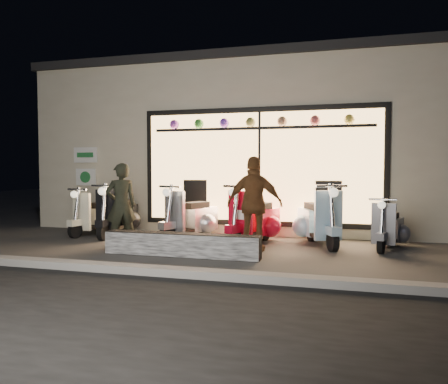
# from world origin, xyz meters

# --- Properties ---
(ground) EXTENTS (40.00, 40.00, 0.00)m
(ground) POSITION_xyz_m (0.00, 0.00, 0.00)
(ground) COLOR #383533
(ground) RESTS_ON ground
(kerb) EXTENTS (40.00, 0.25, 0.12)m
(kerb) POSITION_xyz_m (0.00, -2.00, 0.06)
(kerb) COLOR slate
(kerb) RESTS_ON ground
(shop_building) EXTENTS (10.20, 6.23, 4.20)m
(shop_building) POSITION_xyz_m (0.00, 4.98, 2.10)
(shop_building) COLOR beige
(shop_building) RESTS_ON ground
(graffiti_barrier) EXTENTS (2.75, 0.28, 0.40)m
(graffiti_barrier) POSITION_xyz_m (-0.06, -0.65, 0.20)
(graffiti_barrier) COLOR black
(graffiti_barrier) RESTS_ON ground
(scooter_silver) EXTENTS (0.88, 1.54, 1.12)m
(scooter_silver) POSITION_xyz_m (-0.50, 1.22, 0.45)
(scooter_silver) COLOR black
(scooter_silver) RESTS_ON ground
(scooter_red) EXTENTS (0.87, 1.59, 1.15)m
(scooter_red) POSITION_xyz_m (0.91, 1.08, 0.46)
(scooter_red) COLOR black
(scooter_red) RESTS_ON ground
(scooter_black) EXTENTS (0.57, 1.57, 1.12)m
(scooter_black) POSITION_xyz_m (-2.31, 1.27, 0.45)
(scooter_black) COLOR black
(scooter_black) RESTS_ON ground
(scooter_cream) EXTENTS (0.63, 1.45, 1.03)m
(scooter_cream) POSITION_xyz_m (-2.85, 1.31, 0.41)
(scooter_cream) COLOR black
(scooter_cream) RESTS_ON ground
(scooter_blue) EXTENTS (0.93, 1.60, 1.16)m
(scooter_blue) POSITION_xyz_m (2.11, 1.24, 0.47)
(scooter_blue) COLOR black
(scooter_blue) RESTS_ON ground
(scooter_grey) EXTENTS (0.66, 1.31, 0.94)m
(scooter_grey) POSITION_xyz_m (3.45, 1.14, 0.38)
(scooter_grey) COLOR black
(scooter_grey) RESTS_ON ground
(man) EXTENTS (0.70, 0.68, 1.61)m
(man) POSITION_xyz_m (-1.54, -0.03, 0.81)
(man) COLOR black
(man) RESTS_ON ground
(woman) EXTENTS (1.02, 0.44, 1.73)m
(woman) POSITION_xyz_m (1.06, 0.12, 0.87)
(woman) COLOR brown
(woman) RESTS_ON ground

